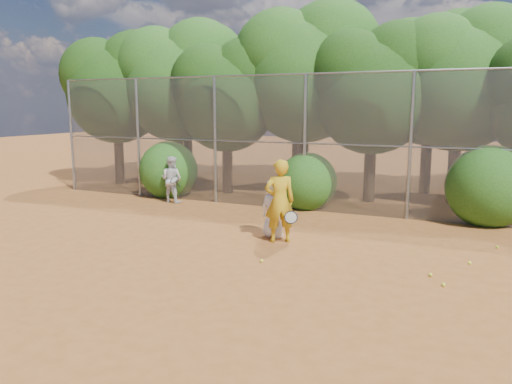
% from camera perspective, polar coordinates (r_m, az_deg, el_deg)
% --- Properties ---
extents(ground, '(80.00, 80.00, 0.00)m').
position_cam_1_polar(ground, '(9.33, -0.68, -9.51)').
color(ground, '#975222').
rests_on(ground, ground).
extents(fence_back, '(20.05, 0.09, 4.03)m').
position_cam_1_polar(fence_back, '(14.54, 8.89, 5.61)').
color(fence_back, gray).
rests_on(fence_back, ground).
extents(tree_0, '(4.38, 3.81, 6.00)m').
position_cam_1_polar(tree_0, '(20.75, -15.54, 11.79)').
color(tree_0, black).
rests_on(tree_0, ground).
extents(tree_1, '(4.64, 4.03, 6.35)m').
position_cam_1_polar(tree_1, '(19.69, -8.84, 12.83)').
color(tree_1, black).
rests_on(tree_1, ground).
extents(tree_2, '(3.99, 3.47, 5.47)m').
position_cam_1_polar(tree_2, '(17.81, -3.17, 11.39)').
color(tree_2, black).
rests_on(tree_2, ground).
extents(tree_3, '(4.89, 4.26, 6.70)m').
position_cam_1_polar(tree_3, '(17.80, 5.78, 13.98)').
color(tree_3, black).
rests_on(tree_3, ground).
extents(tree_4, '(4.19, 3.64, 5.73)m').
position_cam_1_polar(tree_4, '(16.54, 13.44, 11.87)').
color(tree_4, black).
rests_on(tree_4, ground).
extents(tree_5, '(4.51, 3.92, 6.17)m').
position_cam_1_polar(tree_5, '(17.07, 22.48, 12.31)').
color(tree_5, black).
rests_on(tree_5, ground).
extents(tree_9, '(4.83, 4.20, 6.62)m').
position_cam_1_polar(tree_9, '(22.18, -7.76, 12.96)').
color(tree_9, black).
rests_on(tree_9, ground).
extents(tree_10, '(5.15, 4.48, 7.06)m').
position_cam_1_polar(tree_10, '(20.22, 5.06, 14.14)').
color(tree_10, black).
rests_on(tree_10, ground).
extents(tree_11, '(4.64, 4.03, 6.35)m').
position_cam_1_polar(tree_11, '(18.74, 19.56, 12.55)').
color(tree_11, black).
rests_on(tree_11, ground).
extents(bush_0, '(2.00, 2.00, 2.00)m').
position_cam_1_polar(bush_0, '(17.40, -9.97, 2.77)').
color(bush_0, '#204F13').
rests_on(bush_0, ground).
extents(bush_1, '(1.80, 1.80, 1.80)m').
position_cam_1_polar(bush_1, '(15.20, 5.87, 1.49)').
color(bush_1, '#204F13').
rests_on(bush_1, ground).
extents(bush_2, '(2.20, 2.20, 2.20)m').
position_cam_1_polar(bush_2, '(14.43, 25.08, 0.96)').
color(bush_2, '#204F13').
rests_on(bush_2, ground).
extents(player_yellow, '(0.93, 0.76, 1.91)m').
position_cam_1_polar(player_yellow, '(11.34, 2.73, -1.05)').
color(player_yellow, gold).
rests_on(player_yellow, ground).
extents(player_teen, '(0.74, 0.54, 1.42)m').
position_cam_1_polar(player_teen, '(11.82, 2.04, -1.82)').
color(player_teen, white).
rests_on(player_teen, ground).
extents(player_white, '(0.84, 0.74, 1.50)m').
position_cam_1_polar(player_white, '(16.29, -9.62, 1.42)').
color(player_white, silver).
rests_on(player_white, ground).
extents(ball_0, '(0.07, 0.07, 0.07)m').
position_cam_1_polar(ball_0, '(9.81, 19.32, -8.91)').
color(ball_0, yellow).
rests_on(ball_0, ground).
extents(ball_1, '(0.07, 0.07, 0.07)m').
position_cam_1_polar(ball_1, '(10.78, 23.23, -7.46)').
color(ball_1, yellow).
rests_on(ball_1, ground).
extents(ball_2, '(0.07, 0.07, 0.07)m').
position_cam_1_polar(ball_2, '(9.37, 20.64, -9.88)').
color(ball_2, yellow).
rests_on(ball_2, ground).
extents(ball_3, '(0.07, 0.07, 0.07)m').
position_cam_1_polar(ball_3, '(10.05, 0.65, -7.88)').
color(ball_3, yellow).
rests_on(ball_3, ground).
extents(ball_4, '(0.07, 0.07, 0.07)m').
position_cam_1_polar(ball_4, '(12.22, 25.86, -5.66)').
color(ball_4, yellow).
rests_on(ball_4, ground).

